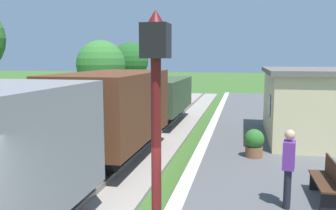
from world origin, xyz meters
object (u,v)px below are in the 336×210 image
object	(u,v)px
station_hut	(310,103)
tree_field_left	(101,65)
bench_near_hut	(328,180)
freight_train	(107,117)
lamp_post_near	(156,119)
potted_planter	(254,143)
person_waiting	(288,165)
tree_field_distant	(130,61)

from	to	relation	value
station_hut	tree_field_left	world-z (taller)	tree_field_left
bench_near_hut	freight_train	bearing A→B (deg)	160.80
station_hut	lamp_post_near	distance (m)	11.64
potted_planter	person_waiting	bearing A→B (deg)	-81.26
tree_field_distant	tree_field_left	bearing A→B (deg)	-83.97
station_hut	bench_near_hut	size ratio (longest dim) A/B	3.87
bench_near_hut	lamp_post_near	bearing A→B (deg)	-121.75
station_hut	freight_train	bearing A→B (deg)	-147.44
freight_train	station_hut	bearing A→B (deg)	32.56
tree_field_distant	person_waiting	bearing A→B (deg)	-63.35
lamp_post_near	tree_field_distant	bearing A→B (deg)	108.91
freight_train	station_hut	xyz separation A→B (m)	(6.80, 4.34, 0.05)
freight_train	bench_near_hut	distance (m)	6.53
freight_train	lamp_post_near	distance (m)	7.55
freight_train	tree_field_distant	size ratio (longest dim) A/B	4.10
freight_train	bench_near_hut	bearing A→B (deg)	-19.20
freight_train	person_waiting	xyz separation A→B (m)	(5.18, -2.71, -0.41)
bench_near_hut	tree_field_distant	size ratio (longest dim) A/B	0.32
freight_train	bench_near_hut	size ratio (longest dim) A/B	12.93
tree_field_distant	freight_train	bearing A→B (deg)	-73.98
person_waiting	tree_field_distant	bearing A→B (deg)	-53.24
person_waiting	lamp_post_near	world-z (taller)	lamp_post_near
station_hut	tree_field_distant	size ratio (longest dim) A/B	1.23
lamp_post_near	tree_field_distant	world-z (taller)	tree_field_distant
person_waiting	potted_planter	xyz separation A→B (m)	(-0.59, 3.82, -0.46)
bench_near_hut	person_waiting	world-z (taller)	person_waiting
bench_near_hut	tree_field_distant	bearing A→B (deg)	119.38
tree_field_left	tree_field_distant	xyz separation A→B (m)	(-0.86, 8.19, 0.16)
freight_train	potted_planter	size ratio (longest dim) A/B	21.18
freight_train	lamp_post_near	size ratio (longest dim) A/B	5.24
person_waiting	lamp_post_near	size ratio (longest dim) A/B	0.46
potted_planter	lamp_post_near	distance (m)	8.18
station_hut	bench_near_hut	world-z (taller)	station_hut
person_waiting	tree_field_distant	distance (m)	23.02
potted_planter	tree_field_left	bearing A→B (deg)	136.12
person_waiting	tree_field_left	distance (m)	15.61
tree_field_left	potted_planter	bearing A→B (deg)	-43.88
freight_train	tree_field_left	size ratio (longest dim) A/B	4.30
person_waiting	tree_field_left	bearing A→B (deg)	-42.46
station_hut	lamp_post_near	xyz separation A→B (m)	(-3.52, -11.04, 1.15)
station_hut	potted_planter	distance (m)	4.02
tree_field_distant	bench_near_hut	bearing A→B (deg)	-60.62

